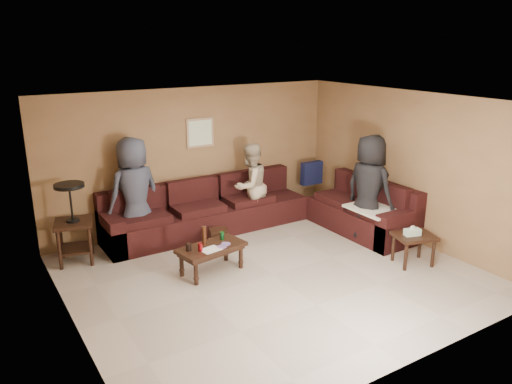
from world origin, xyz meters
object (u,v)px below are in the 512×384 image
coffee_table (211,250)px  waste_bin (219,239)px  person_middle (250,186)px  sectional_sofa (263,214)px  person_left (135,193)px  end_table_left (73,222)px  side_table_right (414,239)px  person_right (369,188)px

coffee_table → waste_bin: (0.48, 0.68, -0.18)m
waste_bin → person_middle: bearing=32.5°
sectional_sofa → person_left: person_left is taller
sectional_sofa → person_left: (-2.10, 0.58, 0.59)m
end_table_left → person_left: 1.05m
side_table_right → sectional_sofa: bearing=117.2°
person_right → side_table_right: bearing=165.1°
person_right → waste_bin: bearing=58.9°
sectional_sofa → side_table_right: bearing=-62.8°
end_table_left → side_table_right: end_table_left is taller
side_table_right → person_left: size_ratio=0.38×
sectional_sofa → coffee_table: size_ratio=4.40×
end_table_left → waste_bin: bearing=-19.5°
sectional_sofa → waste_bin: 1.08m
waste_bin → sectional_sofa: bearing=15.0°
coffee_table → person_right: size_ratio=0.58×
coffee_table → person_right: 2.89m
end_table_left → person_middle: (3.07, -0.10, 0.12)m
sectional_sofa → coffee_table: bearing=-147.7°
side_table_right → waste_bin: bearing=137.4°
sectional_sofa → person_middle: size_ratio=3.02×
coffee_table → waste_bin: coffee_table is taller
waste_bin → person_left: size_ratio=0.19×
side_table_right → waste_bin: side_table_right is taller
waste_bin → person_right: bearing=-22.0°
waste_bin → person_middle: person_middle is taller
coffee_table → person_middle: (1.48, 1.31, 0.42)m
coffee_table → end_table_left: end_table_left is taller
side_table_right → end_table_left: bearing=147.1°
person_left → end_table_left: bearing=-5.2°
sectional_sofa → person_left: bearing=164.7°
waste_bin → person_left: 1.55m
side_table_right → waste_bin: size_ratio=2.01×
person_middle → end_table_left: bearing=-18.8°
sectional_sofa → coffee_table: sectional_sofa is taller
person_right → sectional_sofa: bearing=37.8°
person_left → person_right: person_left is taller
side_table_right → person_middle: (-1.24, 2.68, 0.36)m
waste_bin → side_table_right: bearing=-42.6°
coffee_table → person_middle: bearing=41.7°
side_table_right → person_middle: bearing=114.8°
coffee_table → side_table_right: 3.04m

